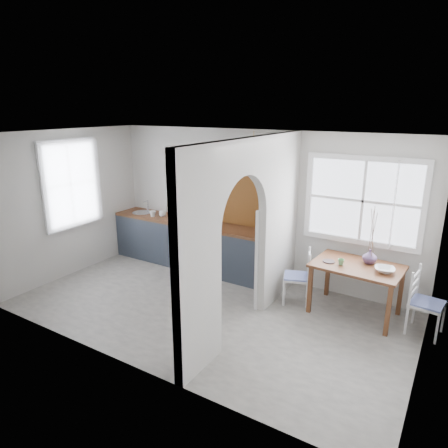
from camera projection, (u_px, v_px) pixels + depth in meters
The scene contains 26 objects.
floor at pixel (207, 310), 6.06m from camera, with size 5.80×3.20×0.01m, color #9C978C.
ceiling at pixel (204, 135), 5.32m from camera, with size 5.80×3.20×0.01m, color beige.
walls at pixel (206, 228), 5.69m from camera, with size 5.81×3.21×2.60m.
partition at pixel (251, 224), 5.35m from camera, with size 0.12×3.20×2.60m.
kitchen_window at pixel (70, 184), 7.03m from camera, with size 0.10×1.16×1.50m, color white, non-canonical shape.
nook_window at pixel (363, 201), 5.98m from camera, with size 1.76×0.10×1.30m, color white, non-canonical shape.
counter at pixel (196, 244), 7.58m from camera, with size 3.50×0.60×0.90m.
sink at pixel (142, 213), 8.08m from camera, with size 0.40×0.40×0.02m, color silver.
backsplash at pixel (246, 201), 7.07m from camera, with size 1.65×0.03×0.90m, color brown.
shelf at pixel (244, 165), 6.82m from camera, with size 1.75×0.20×0.21m.
pendant_lamp at pixel (253, 177), 6.39m from camera, with size 0.26×0.26×0.16m, color #F0E7C9.
utensil_rail at pixel (272, 210), 6.08m from camera, with size 0.02×0.02×0.50m, color silver.
dining_table at pixel (355, 289), 5.85m from camera, with size 1.23×0.82×0.77m, color brown, non-canonical shape.
chair_left at pixel (297, 276), 6.20m from camera, with size 0.40×0.40×0.87m, color silver, non-canonical shape.
chair_right at pixel (427, 303), 5.31m from camera, with size 0.41×0.41×0.90m, color silver, non-canonical shape.
kettle at pixel (273, 228), 6.59m from camera, with size 0.22×0.18×0.27m, color white, non-canonical shape.
mug_a at pixel (153, 214), 7.78m from camera, with size 0.12×0.12×0.11m, color white.
mug_b at pixel (163, 214), 7.77m from camera, with size 0.14×0.14×0.11m, color silver.
knife_block at pixel (198, 214), 7.49m from camera, with size 0.11×0.15×0.24m, color #372219.
jar at pixel (188, 216), 7.55m from camera, with size 0.10×0.10×0.16m, color #917C54.
towel_magenta at pixel (269, 279), 6.49m from camera, with size 0.02×0.03×0.51m, color #C53C70.
towel_orange at pixel (268, 281), 6.45m from camera, with size 0.02×0.03×0.49m, color orange.
bowl at pixel (385, 270), 5.50m from camera, with size 0.27×0.27×0.07m, color white.
table_cup at pixel (341, 262), 5.74m from camera, with size 0.09×0.09×0.09m, color #66A86D.
plate at pixel (329, 261), 5.86m from camera, with size 0.18×0.18×0.01m, color #312525.
vase at pixel (370, 256), 5.78m from camera, with size 0.20×0.20×0.21m, color #543D63.
Camera 1 is at (3.06, -4.51, 2.96)m, focal length 32.00 mm.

